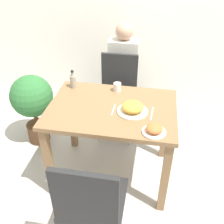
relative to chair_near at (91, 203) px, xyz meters
The scene contains 13 objects.
ground_plane 0.91m from the chair_near, 89.58° to the left, with size 16.00×16.00×0.00m, color #B7B2A8.
wall_back 2.38m from the chair_near, 89.86° to the left, with size 8.00×0.05×2.60m.
dining_table 0.77m from the chair_near, 89.58° to the left, with size 1.06×0.76×0.76m.
chair_near is the anchor object (origin of this frame).
chair_far 1.47m from the chair_near, 92.20° to the left, with size 0.42×0.42×0.90m.
food_plate 0.79m from the chair_near, 75.80° to the left, with size 0.25×0.25×0.09m.
side_plate 0.66m from the chair_near, 52.60° to the left, with size 0.17×0.17×0.06m.
drink_cup 1.07m from the chair_near, 89.65° to the left, with size 0.07×0.07×0.08m.
sauce_bottle 1.15m from the chair_near, 111.64° to the left, with size 0.05×0.05×0.18m.
fork_utensil 0.76m from the chair_near, 87.96° to the left, with size 0.01×0.16×0.00m.
spoon_utensil 0.83m from the chair_near, 64.81° to the left, with size 0.02×0.19×0.00m.
potted_plant_left 1.42m from the chair_near, 129.02° to the left, with size 0.44×0.44×0.79m.
person_figure 1.82m from the chair_near, 91.36° to the left, with size 0.34×0.22×1.17m.
Camera 1 is at (0.32, -1.78, 1.94)m, focal length 42.00 mm.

